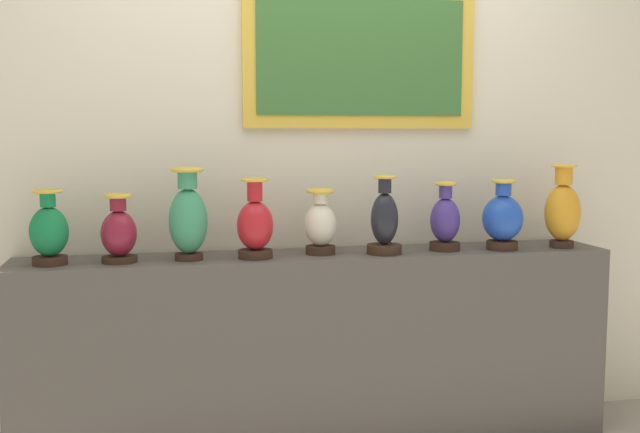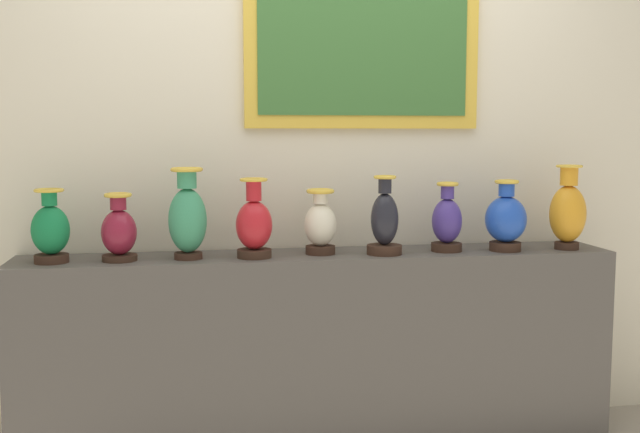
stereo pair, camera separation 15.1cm
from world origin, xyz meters
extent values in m
cube|color=#4C4742|center=(0.00, 0.00, 0.44)|extent=(2.64, 0.37, 0.87)
cube|color=beige|center=(0.00, 0.24, 1.51)|extent=(4.37, 0.10, 3.01)
cube|color=gold|center=(0.23, 0.18, 1.75)|extent=(1.10, 0.03, 0.65)
cube|color=#36652E|center=(0.23, 0.16, 1.75)|extent=(0.98, 0.01, 0.53)
cylinder|color=#382319|center=(-1.13, -0.04, 0.89)|extent=(0.14, 0.14, 0.03)
ellipsoid|color=#14723D|center=(-1.13, -0.04, 1.01)|extent=(0.15, 0.15, 0.20)
cylinder|color=#14723D|center=(-1.13, -0.04, 1.14)|extent=(0.06, 0.06, 0.06)
torus|color=gold|center=(-1.13, -0.04, 1.17)|extent=(0.12, 0.12, 0.01)
cylinder|color=#382319|center=(-0.86, -0.04, 0.89)|extent=(0.15, 0.15, 0.03)
ellipsoid|color=maroon|center=(-0.86, -0.04, 0.99)|extent=(0.15, 0.15, 0.19)
cylinder|color=maroon|center=(-0.86, -0.04, 1.12)|extent=(0.07, 0.07, 0.06)
torus|color=gold|center=(-0.86, -0.04, 1.15)|extent=(0.11, 0.11, 0.02)
cylinder|color=#382319|center=(-0.57, -0.04, 0.89)|extent=(0.12, 0.12, 0.03)
ellipsoid|color=#388C60|center=(-0.57, -0.04, 1.04)|extent=(0.16, 0.16, 0.27)
cylinder|color=#388C60|center=(-0.57, -0.04, 1.21)|extent=(0.08, 0.08, 0.08)
torus|color=gold|center=(-0.57, -0.04, 1.25)|extent=(0.14, 0.14, 0.02)
cylinder|color=#382319|center=(-0.30, -0.06, 0.89)|extent=(0.15, 0.15, 0.04)
ellipsoid|color=red|center=(-0.30, -0.06, 1.01)|extent=(0.16, 0.16, 0.21)
cylinder|color=red|center=(-0.30, -0.06, 1.16)|extent=(0.07, 0.07, 0.09)
torus|color=gold|center=(-0.30, -0.06, 1.21)|extent=(0.12, 0.12, 0.01)
cylinder|color=#382319|center=(0.00, -0.01, 0.89)|extent=(0.13, 0.13, 0.04)
ellipsoid|color=beige|center=(0.00, -0.01, 1.00)|extent=(0.14, 0.14, 0.19)
cylinder|color=beige|center=(0.00, -0.01, 1.12)|extent=(0.06, 0.06, 0.06)
torus|color=gold|center=(0.00, -0.01, 1.15)|extent=(0.12, 0.12, 0.02)
cylinder|color=#382319|center=(0.28, -0.07, 0.89)|extent=(0.16, 0.16, 0.04)
ellipsoid|color=black|center=(0.28, -0.07, 1.03)|extent=(0.12, 0.12, 0.23)
cylinder|color=black|center=(0.28, -0.07, 1.18)|extent=(0.06, 0.06, 0.07)
torus|color=gold|center=(0.28, -0.07, 1.21)|extent=(0.10, 0.10, 0.02)
cylinder|color=#382319|center=(0.58, -0.03, 0.89)|extent=(0.14, 0.14, 0.04)
ellipsoid|color=#3F2D7F|center=(0.58, -0.03, 1.01)|extent=(0.13, 0.13, 0.20)
cylinder|color=#3F2D7F|center=(0.58, -0.03, 1.14)|extent=(0.06, 0.06, 0.07)
torus|color=gold|center=(0.58, -0.03, 1.18)|extent=(0.10, 0.10, 0.02)
cylinder|color=#382319|center=(0.84, -0.06, 0.89)|extent=(0.14, 0.14, 0.04)
ellipsoid|color=#1E47B2|center=(0.84, -0.06, 1.02)|extent=(0.19, 0.19, 0.21)
cylinder|color=#1E47B2|center=(0.84, -0.06, 1.15)|extent=(0.07, 0.07, 0.07)
torus|color=gold|center=(0.84, -0.06, 1.19)|extent=(0.11, 0.11, 0.02)
cylinder|color=#382319|center=(1.14, -0.07, 0.89)|extent=(0.11, 0.11, 0.03)
ellipsoid|color=orange|center=(1.14, -0.07, 1.04)|extent=(0.16, 0.16, 0.26)
cylinder|color=orange|center=(1.14, -0.07, 1.21)|extent=(0.08, 0.08, 0.09)
torus|color=gold|center=(1.14, -0.07, 1.25)|extent=(0.12, 0.12, 0.01)
camera|label=1|loc=(-0.72, -3.22, 1.40)|focal=42.34mm
camera|label=2|loc=(-0.57, -3.25, 1.40)|focal=42.34mm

